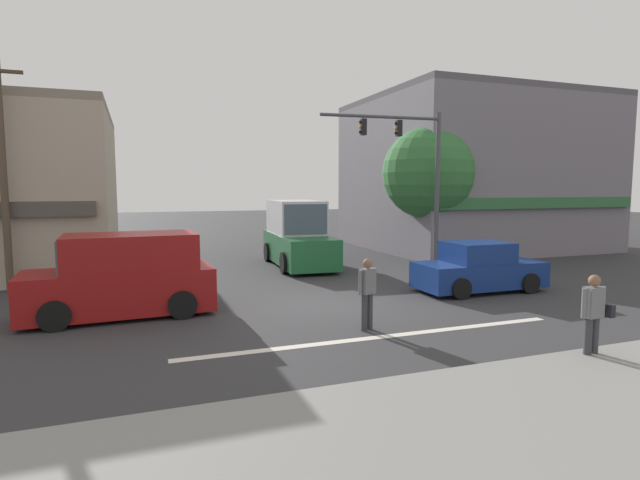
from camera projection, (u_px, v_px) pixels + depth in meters
name	position (u px, v px, depth m)	size (l,w,h in m)	color
ground_plane	(324.00, 303.00, 14.26)	(120.00, 120.00, 0.00)	#333335
lane_marking_stripe	(381.00, 337.00, 11.00)	(9.00, 0.24, 0.01)	silver
sidewalk_curb	(562.00, 441.00, 6.32)	(40.00, 5.00, 0.16)	gray
building_right_corner	(471.00, 174.00, 27.87)	(11.73, 10.61, 8.13)	slate
street_tree	(428.00, 173.00, 22.21)	(4.07, 4.07, 5.99)	#4C3823
utility_pole_near_left	(3.00, 173.00, 15.35)	(1.40, 0.22, 7.20)	brown
traffic_light_mast	(415.00, 165.00, 19.30)	(4.88, 0.55, 6.20)	#47474C
van_crossing_center	(124.00, 277.00, 12.75)	(4.68, 2.20, 2.11)	maroon
box_truck_crossing_rightbound	(298.00, 236.00, 21.14)	(2.51, 5.72, 2.75)	#1E6033
sedan_parked_curbside	(479.00, 269.00, 15.87)	(4.12, 1.92, 1.58)	navy
pedestrian_foreground_with_bag	(594.00, 313.00, 9.34)	(0.67, 0.29, 1.67)	#333338
pedestrian_mid_crossing	(367.00, 290.00, 11.45)	(0.54, 0.34, 1.67)	#333338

